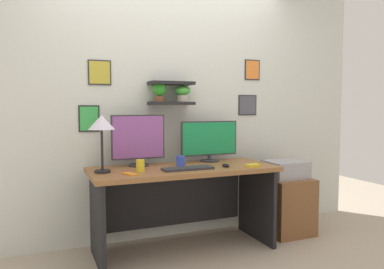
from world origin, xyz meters
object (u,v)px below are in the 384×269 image
at_px(coffee_mug, 180,161).
at_px(scissors_tray, 253,165).
at_px(drawer_cabinet, 285,205).
at_px(cell_phone, 130,174).
at_px(printer, 285,169).
at_px(monitor_right, 209,140).
at_px(monitor_left, 138,140).
at_px(keyboard, 188,168).
at_px(desk, 182,189).
at_px(computer_mouse, 226,165).
at_px(desk_lamp, 102,126).
at_px(pen_cup, 140,166).

xyz_separation_m(coffee_mug, scissors_tray, (0.57, -0.30, -0.03)).
bearing_deg(drawer_cabinet, cell_phone, -172.63).
bearing_deg(printer, monitor_right, 167.26).
height_order(monitor_left, printer, monitor_left).
distance_m(monitor_right, keyboard, 0.55).
relative_size(desk, computer_mouse, 18.15).
bearing_deg(monitor_right, desk_lamp, -168.65).
bearing_deg(drawer_cabinet, scissors_tray, -154.41).
relative_size(monitor_right, printer, 1.54).
distance_m(computer_mouse, cell_phone, 0.86).
bearing_deg(drawer_cabinet, coffee_mug, 178.33).
xyz_separation_m(desk_lamp, cell_phone, (0.19, -0.17, -0.37)).
bearing_deg(scissors_tray, pen_cup, 171.68).
bearing_deg(desk, computer_mouse, -29.81).
relative_size(desk_lamp, pen_cup, 4.66).
height_order(keyboard, coffee_mug, coffee_mug).
bearing_deg(monitor_left, coffee_mug, -22.03).
xyz_separation_m(pen_cup, printer, (1.53, 0.12, -0.15)).
relative_size(monitor_right, desk_lamp, 1.25).
xyz_separation_m(monitor_right, cell_phone, (-0.87, -0.39, -0.20)).
height_order(keyboard, desk_lamp, desk_lamp).
xyz_separation_m(desk, computer_mouse, (0.34, -0.20, 0.22)).
distance_m(computer_mouse, pen_cup, 0.76).
xyz_separation_m(desk, monitor_right, (0.35, 0.16, 0.42)).
distance_m(monitor_right, drawer_cabinet, 1.04).
bearing_deg(printer, drawer_cabinet, 90.00).
height_order(desk_lamp, cell_phone, desk_lamp).
bearing_deg(pen_cup, desk_lamp, 164.67).
height_order(monitor_left, cell_phone, monitor_left).
height_order(desk, monitor_left, monitor_left).
relative_size(monitor_left, pen_cup, 4.85).
bearing_deg(coffee_mug, computer_mouse, -32.16).
distance_m(keyboard, pen_cup, 0.40).
bearing_deg(coffee_mug, monitor_left, 157.97).
bearing_deg(computer_mouse, scissors_tray, -19.08).
xyz_separation_m(computer_mouse, scissors_tray, (0.23, -0.08, -0.00)).
bearing_deg(keyboard, desk_lamp, 168.58).
bearing_deg(keyboard, pen_cup, 171.56).
distance_m(monitor_left, pen_cup, 0.35).
bearing_deg(pen_cup, printer, 4.47).
xyz_separation_m(desk_lamp, printer, (1.83, 0.04, -0.48)).
bearing_deg(monitor_left, desk, -24.77).
relative_size(desk, drawer_cabinet, 2.89).
height_order(desk, monitor_right, monitor_right).
xyz_separation_m(keyboard, pen_cup, (-0.40, 0.06, 0.04)).
distance_m(monitor_right, coffee_mug, 0.42).
height_order(pen_cup, drawer_cabinet, pen_cup).
distance_m(monitor_left, scissors_tray, 1.05).
bearing_deg(keyboard, cell_phone, -176.21).
height_order(keyboard, cell_phone, keyboard).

